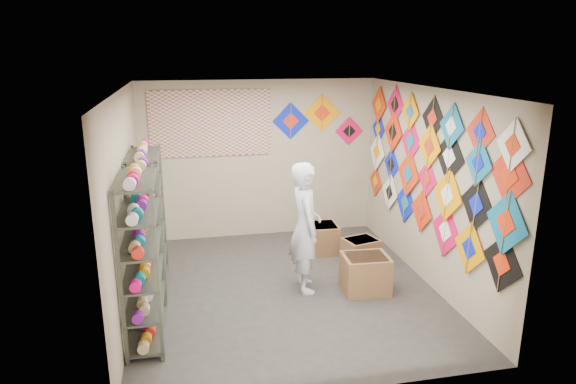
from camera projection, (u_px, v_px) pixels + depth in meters
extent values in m
plane|color=#312E2B|center=(285.00, 289.00, 7.04)|extent=(4.50, 4.50, 0.00)
plane|color=tan|center=(259.00, 160.00, 8.80)|extent=(4.00, 0.00, 4.00)
plane|color=tan|center=(335.00, 263.00, 4.56)|extent=(4.00, 0.00, 4.00)
plane|color=tan|center=(126.00, 204.00, 6.29)|extent=(0.00, 4.50, 4.50)
plane|color=tan|center=(427.00, 187.00, 7.08)|extent=(0.00, 4.50, 4.50)
plane|color=#676057|center=(285.00, 90.00, 6.32)|extent=(4.50, 4.50, 0.00)
cube|color=#4C5147|center=(142.00, 259.00, 5.64)|extent=(0.40, 1.10, 1.90)
cube|color=#4C5147|center=(148.00, 222.00, 6.86)|extent=(0.40, 1.10, 1.90)
cylinder|color=#FA0C7F|center=(138.00, 269.00, 5.16)|extent=(0.12, 0.10, 0.12)
cylinder|color=#FFA117|center=(140.00, 262.00, 5.34)|extent=(0.12, 0.10, 0.12)
cylinder|color=orange|center=(141.00, 255.00, 5.52)|extent=(0.12, 0.10, 0.12)
cylinder|color=white|center=(142.00, 248.00, 5.70)|extent=(0.12, 0.10, 0.12)
cylinder|color=red|center=(143.00, 242.00, 5.88)|extent=(0.12, 0.10, 0.12)
cylinder|color=#78189B|center=(144.00, 236.00, 6.06)|extent=(0.12, 0.10, 0.12)
cylinder|color=#DCB980|center=(146.00, 227.00, 6.39)|extent=(0.12, 0.10, 0.12)
cylinder|color=teal|center=(147.00, 222.00, 6.57)|extent=(0.12, 0.10, 0.12)
cylinder|color=#FA0C7F|center=(148.00, 217.00, 6.75)|extent=(0.12, 0.10, 0.12)
cylinder|color=#FFA117|center=(148.00, 213.00, 6.93)|extent=(0.12, 0.10, 0.12)
cylinder|color=orange|center=(149.00, 209.00, 7.11)|extent=(0.12, 0.10, 0.12)
cylinder|color=white|center=(150.00, 205.00, 7.29)|extent=(0.12, 0.10, 0.12)
cube|color=black|center=(502.00, 263.00, 5.45)|extent=(0.03, 0.69, 0.69)
cube|color=#FF9A00|center=(469.00, 248.00, 6.04)|extent=(0.02, 0.66, 0.66)
cube|color=#E40D4E|center=(446.00, 231.00, 6.61)|extent=(0.04, 0.71, 0.71)
cube|color=#F8310A|center=(421.00, 211.00, 7.22)|extent=(0.01, 0.62, 0.62)
cube|color=#0B20D0|center=(405.00, 202.00, 7.77)|extent=(0.03, 0.65, 0.65)
cube|color=white|center=(390.00, 192.00, 8.30)|extent=(0.03, 0.60, 0.60)
cube|color=red|center=(376.00, 181.00, 8.93)|extent=(0.02, 0.55, 0.55)
cube|color=#116C9D|center=(506.00, 223.00, 5.31)|extent=(0.04, 0.71, 0.71)
cube|color=black|center=(477.00, 204.00, 5.87)|extent=(0.04, 0.66, 0.66)
cube|color=#FF9A00|center=(448.00, 195.00, 6.47)|extent=(0.04, 0.70, 0.70)
cube|color=#E40D4E|center=(427.00, 179.00, 7.03)|extent=(0.02, 0.54, 0.54)
cube|color=#F8310A|center=(408.00, 174.00, 7.58)|extent=(0.04, 0.71, 0.71)
cube|color=#0B20D0|center=(391.00, 164.00, 8.22)|extent=(0.02, 0.57, 0.57)
cube|color=white|center=(377.00, 152.00, 8.74)|extent=(0.04, 0.66, 0.66)
cube|color=red|center=(510.00, 175.00, 5.24)|extent=(0.01, 0.69, 0.69)
cube|color=#116C9D|center=(478.00, 163.00, 5.76)|extent=(0.03, 0.54, 0.54)
cube|color=black|center=(450.00, 156.00, 6.41)|extent=(0.02, 0.71, 0.71)
cube|color=#FF9A00|center=(429.00, 146.00, 6.88)|extent=(0.02, 0.64, 0.64)
cube|color=#E40D4E|center=(411.00, 141.00, 7.48)|extent=(0.03, 0.64, 0.64)
cube|color=#F8310A|center=(393.00, 132.00, 8.04)|extent=(0.02, 0.67, 0.67)
cube|color=#0B20D0|center=(378.00, 129.00, 8.67)|extent=(0.02, 0.54, 0.54)
cube|color=white|center=(513.00, 145.00, 5.13)|extent=(0.02, 0.56, 0.56)
cube|color=red|center=(480.00, 132.00, 5.72)|extent=(0.03, 0.57, 0.57)
cube|color=#116C9D|center=(452.00, 126.00, 6.29)|extent=(0.03, 0.58, 0.58)
cube|color=black|center=(433.00, 118.00, 6.78)|extent=(0.03, 0.61, 0.61)
cube|color=#FF9A00|center=(410.00, 112.00, 7.40)|extent=(0.01, 0.56, 0.56)
cube|color=#E40D4E|center=(395.00, 105.00, 7.94)|extent=(0.02, 0.62, 0.62)
cube|color=#F8310A|center=(379.00, 105.00, 8.55)|extent=(0.03, 0.62, 0.62)
cube|color=#0B20D0|center=(291.00, 121.00, 8.73)|extent=(0.64, 0.02, 0.64)
cube|color=#FF9A00|center=(322.00, 113.00, 8.80)|extent=(0.65, 0.02, 0.65)
cube|color=#E40D4E|center=(349.00, 131.00, 8.99)|extent=(0.51, 0.02, 0.51)
cube|color=#7A4495|center=(211.00, 123.00, 8.45)|extent=(2.00, 0.01, 1.10)
imported|color=silver|center=(305.00, 227.00, 6.84)|extent=(0.67, 0.46, 1.78)
cube|color=brown|center=(365.00, 274.00, 6.93)|extent=(0.63, 0.54, 0.51)
cube|color=brown|center=(361.00, 252.00, 7.81)|extent=(0.58, 0.52, 0.41)
cube|color=brown|center=(323.00, 238.00, 8.31)|extent=(0.50, 0.55, 0.46)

